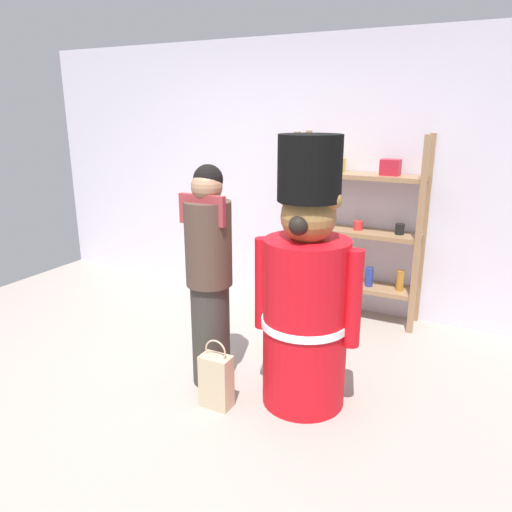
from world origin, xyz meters
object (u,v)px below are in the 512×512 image
object	(u,v)px
teddy_bear_guard	(306,295)
person_shopper	(209,274)
shopping_bag	(216,381)
merchandise_shelf	(358,227)

from	to	relation	value
teddy_bear_guard	person_shopper	bearing A→B (deg)	-174.18
person_shopper	shopping_bag	world-z (taller)	person_shopper
merchandise_shelf	person_shopper	bearing A→B (deg)	-109.25
shopping_bag	teddy_bear_guard	bearing A→B (deg)	34.15
shopping_bag	person_shopper	bearing A→B (deg)	127.26
teddy_bear_guard	merchandise_shelf	bearing A→B (deg)	93.97
person_shopper	shopping_bag	xyz separation A→B (m)	(0.20, -0.26, -0.64)
teddy_bear_guard	person_shopper	distance (m)	0.70
merchandise_shelf	teddy_bear_guard	world-z (taller)	teddy_bear_guard
merchandise_shelf	person_shopper	world-z (taller)	merchandise_shelf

